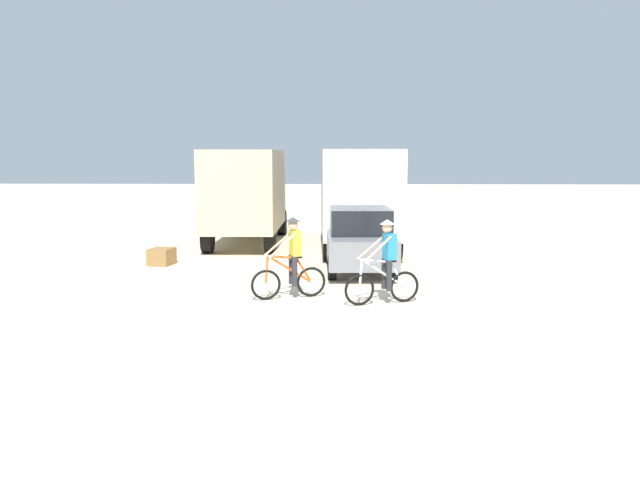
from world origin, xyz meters
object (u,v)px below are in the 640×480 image
box_truck_avon_van (358,195)px  supply_crate (162,257)px  sedan_parked (359,239)px  cyclist_orange_shirt (291,261)px  box_truck_tan_camper (247,192)px  cyclist_cowboy_hat (385,265)px

box_truck_avon_van → supply_crate: size_ratio=9.31×
sedan_parked → cyclist_orange_shirt: (-1.62, -3.49, -0.04)m
box_truck_tan_camper → cyclist_cowboy_hat: size_ratio=3.72×
cyclist_orange_shirt → cyclist_cowboy_hat: 2.10m
box_truck_avon_van → cyclist_orange_shirt: size_ratio=3.75×
box_truck_tan_camper → cyclist_cowboy_hat: 10.40m
box_truck_avon_van → cyclist_cowboy_hat: size_ratio=3.75×
cyclist_cowboy_hat → supply_crate: 7.84m
box_truck_tan_camper → sedan_parked: size_ratio=1.59×
sedan_parked → cyclist_orange_shirt: 3.85m
sedan_parked → cyclist_cowboy_hat: (0.43, -3.97, -0.04)m
box_truck_tan_camper → cyclist_cowboy_hat: (4.28, -9.43, -1.03)m
box_truck_tan_camper → cyclist_orange_shirt: box_truck_tan_camper is taller
sedan_parked → supply_crate: bearing=171.6°
supply_crate → sedan_parked: bearing=-8.4°
sedan_parked → cyclist_cowboy_hat: 3.99m
cyclist_orange_shirt → box_truck_tan_camper: bearing=104.0°
sedan_parked → cyclist_cowboy_hat: bearing=-83.9°
box_truck_tan_camper → box_truck_avon_van: same height
box_truck_avon_van → cyclist_orange_shirt: 7.76m
box_truck_tan_camper → box_truck_avon_van: (3.91, -1.44, 0.00)m
box_truck_tan_camper → supply_crate: size_ratio=9.23×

